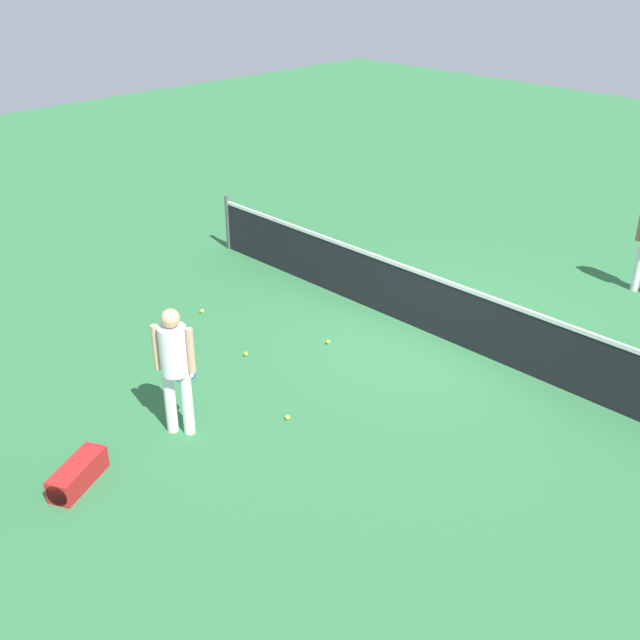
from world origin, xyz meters
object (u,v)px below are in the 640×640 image
at_px(tennis_ball_by_net, 288,417).
at_px(tennis_ball_baseline, 202,311).
at_px(tennis_racket_near_player, 183,375).
at_px(tennis_ball_near_player, 246,354).
at_px(equipment_bag, 76,476).
at_px(tennis_ball_midcourt, 328,342).
at_px(player_near_side, 175,361).

xyz_separation_m(tennis_ball_by_net, tennis_ball_baseline, (-3.23, 1.06, 0.00)).
xyz_separation_m(tennis_racket_near_player, tennis_ball_by_net, (1.83, 0.31, 0.02)).
relative_size(tennis_ball_near_player, equipment_bag, 0.08).
relative_size(tennis_ball_by_net, equipment_bag, 0.08).
distance_m(tennis_ball_near_player, tennis_ball_baseline, 1.64).
distance_m(tennis_ball_near_player, tennis_ball_midcourt, 1.27).
relative_size(tennis_racket_near_player, tennis_ball_near_player, 9.04).
relative_size(tennis_racket_near_player, tennis_ball_baseline, 9.04).
height_order(tennis_ball_near_player, tennis_ball_by_net, same).
distance_m(tennis_ball_midcourt, tennis_ball_baseline, 2.30).
relative_size(tennis_ball_near_player, tennis_ball_midcourt, 1.00).
bearing_deg(tennis_ball_by_net, tennis_racket_near_player, -170.38).
bearing_deg(tennis_ball_by_net, tennis_ball_near_player, 157.77).
height_order(tennis_racket_near_player, tennis_ball_by_net, tennis_ball_by_net).
bearing_deg(equipment_bag, tennis_racket_near_player, 116.63).
bearing_deg(equipment_bag, tennis_ball_by_net, 74.71).
relative_size(tennis_ball_midcourt, equipment_bag, 0.08).
height_order(tennis_ball_near_player, tennis_ball_midcourt, same).
distance_m(player_near_side, tennis_ball_midcourt, 3.08).
xyz_separation_m(player_near_side, tennis_racket_near_player, (-1.09, 0.80, -1.00)).
bearing_deg(tennis_ball_midcourt, tennis_ball_by_net, -59.68).
relative_size(player_near_side, tennis_ball_midcourt, 25.76).
xyz_separation_m(tennis_ball_baseline, equipment_bag, (2.53, -3.63, 0.11)).
bearing_deg(tennis_racket_near_player, tennis_ball_baseline, 135.48).
distance_m(tennis_racket_near_player, tennis_ball_midcourt, 2.24).
height_order(player_near_side, tennis_ball_near_player, player_near_side).
xyz_separation_m(tennis_ball_near_player, tennis_ball_by_net, (1.64, -0.67, 0.00)).
height_order(tennis_racket_near_player, equipment_bag, equipment_bag).
bearing_deg(tennis_racket_near_player, equipment_bag, -63.37).
distance_m(tennis_ball_baseline, equipment_bag, 4.42).
distance_m(tennis_ball_by_net, tennis_ball_baseline, 3.40).
distance_m(tennis_ball_by_net, tennis_ball_midcourt, 2.07).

